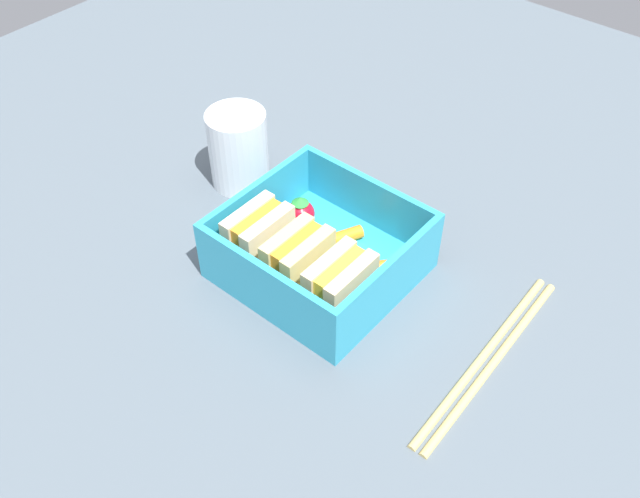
# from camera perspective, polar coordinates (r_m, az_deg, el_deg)

# --- Properties ---
(ground_plane) EXTENTS (1.20, 1.20, 0.02)m
(ground_plane) POSITION_cam_1_polar(r_m,az_deg,el_deg) (0.65, -0.00, -2.33)
(ground_plane) COLOR #515D66
(bento_tray) EXTENTS (0.15, 0.15, 0.01)m
(bento_tray) POSITION_cam_1_polar(r_m,az_deg,el_deg) (0.64, -0.00, -1.35)
(bento_tray) COLOR #2B9CBE
(bento_tray) RESTS_ON ground_plane
(bento_rim) EXTENTS (0.15, 0.15, 0.05)m
(bento_rim) POSITION_cam_1_polar(r_m,az_deg,el_deg) (0.61, -0.00, 0.66)
(bento_rim) COLOR #2B9CBE
(bento_rim) RESTS_ON bento_tray
(sandwich_left) EXTENTS (0.03, 0.06, 0.05)m
(sandwich_left) POSITION_cam_1_polar(r_m,az_deg,el_deg) (0.58, 1.61, -2.91)
(sandwich_left) COLOR beige
(sandwich_left) RESTS_ON bento_tray
(sandwich_center_left) EXTENTS (0.03, 0.06, 0.05)m
(sandwich_center_left) POSITION_cam_1_polar(r_m,az_deg,el_deg) (0.60, -1.77, -0.85)
(sandwich_center_left) COLOR #D3C67D
(sandwich_center_left) RESTS_ON bento_tray
(sandwich_center) EXTENTS (0.03, 0.06, 0.05)m
(sandwich_center) POSITION_cam_1_polar(r_m,az_deg,el_deg) (0.62, -4.92, 1.07)
(sandwich_center) COLOR beige
(sandwich_center) RESTS_ON bento_tray
(carrot_stick_far_left) EXTENTS (0.03, 0.03, 0.01)m
(carrot_stick_far_left) POSITION_cam_1_polar(r_m,az_deg,el_deg) (0.62, 5.05, -1.37)
(carrot_stick_far_left) COLOR orange
(carrot_stick_far_left) RESTS_ON bento_tray
(carrot_stick_left) EXTENTS (0.03, 0.04, 0.01)m
(carrot_stick_left) POSITION_cam_1_polar(r_m,az_deg,el_deg) (0.64, 1.98, 0.86)
(carrot_stick_left) COLOR orange
(carrot_stick_left) RESTS_ON bento_tray
(strawberry_far_left) EXTENTS (0.03, 0.03, 0.03)m
(strawberry_far_left) POSITION_cam_1_polar(r_m,az_deg,el_deg) (0.66, -1.57, 2.92)
(strawberry_far_left) COLOR red
(strawberry_far_left) RESTS_ON bento_tray
(chopstick_pair) EXTENTS (0.02, 0.21, 0.01)m
(chopstick_pair) POSITION_cam_1_polar(r_m,az_deg,el_deg) (0.59, 13.33, -8.47)
(chopstick_pair) COLOR tan
(chopstick_pair) RESTS_ON ground_plane
(drinking_glass) EXTENTS (0.06, 0.06, 0.08)m
(drinking_glass) POSITION_cam_1_polar(r_m,az_deg,el_deg) (0.71, -6.55, 7.96)
(drinking_glass) COLOR white
(drinking_glass) RESTS_ON ground_plane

